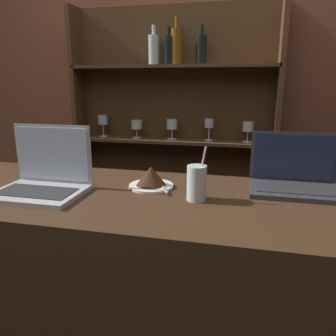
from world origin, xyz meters
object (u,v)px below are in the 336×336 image
Objects in this scene: cake_plate at (151,178)px; water_glass at (197,183)px; laptop_near at (44,178)px; laptop_far at (294,178)px.

cake_plate is 0.94× the size of water_glass.
laptop_near is 0.41m from cake_plate.
cake_plate is at bearing 152.13° from water_glass.
laptop_far is at bearing 9.19° from cake_plate.
laptop_far is at bearing 14.31° from laptop_near.
cake_plate is at bearing -170.81° from laptop_far.
water_glass is (0.58, 0.04, 0.01)m from laptop_near.
laptop_far is (0.93, 0.24, -0.01)m from laptop_near.
laptop_far is 1.82× the size of cake_plate.
laptop_far is 1.70× the size of water_glass.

